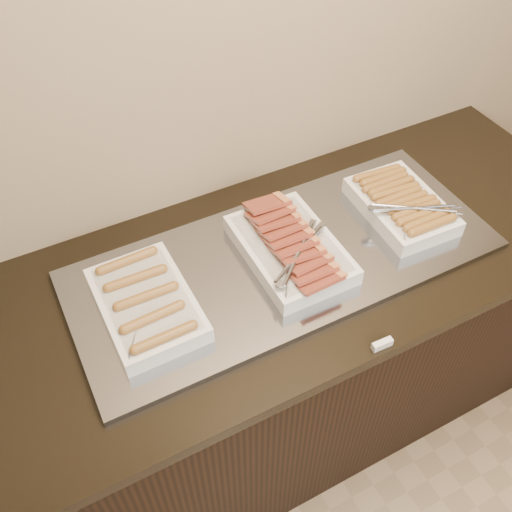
{
  "coord_description": "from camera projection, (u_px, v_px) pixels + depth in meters",
  "views": [
    {
      "loc": [
        -0.56,
        1.21,
        2.09
      ],
      "look_at": [
        -0.08,
        2.13,
        0.97
      ],
      "focal_mm": 40.0,
      "sensor_mm": 36.0,
      "label": 1
    }
  ],
  "objects": [
    {
      "name": "counter",
      "position": [
        277.0,
        351.0,
        1.94
      ],
      "size": [
        2.06,
        0.76,
        0.9
      ],
      "color": "black",
      "rests_on": "ground"
    },
    {
      "name": "warming_tray",
      "position": [
        285.0,
        260.0,
        1.6
      ],
      "size": [
        1.2,
        0.5,
        0.02
      ],
      "primitive_type": "cube",
      "color": "gray",
      "rests_on": "counter"
    },
    {
      "name": "dish_left",
      "position": [
        146.0,
        304.0,
        1.45
      ],
      "size": [
        0.23,
        0.34,
        0.07
      ],
      "rotation": [
        0.0,
        0.0,
        0.01
      ],
      "color": "silver",
      "rests_on": "warming_tray"
    },
    {
      "name": "dish_center",
      "position": [
        290.0,
        248.0,
        1.57
      ],
      "size": [
        0.26,
        0.39,
        0.1
      ],
      "rotation": [
        0.0,
        0.0,
        -0.01
      ],
      "color": "silver",
      "rests_on": "warming_tray"
    },
    {
      "name": "dish_right",
      "position": [
        402.0,
        205.0,
        1.69
      ],
      "size": [
        0.26,
        0.33,
        0.08
      ],
      "rotation": [
        0.0,
        0.0,
        -0.04
      ],
      "color": "silver",
      "rests_on": "warming_tray"
    },
    {
      "name": "label_holder",
      "position": [
        382.0,
        344.0,
        1.41
      ],
      "size": [
        0.06,
        0.02,
        0.02
      ],
      "primitive_type": "cube",
      "rotation": [
        0.0,
        0.0,
        -0.05
      ],
      "color": "silver",
      "rests_on": "counter"
    }
  ]
}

